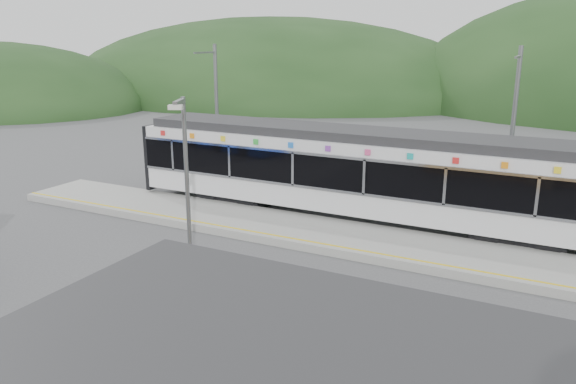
% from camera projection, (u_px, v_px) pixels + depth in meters
% --- Properties ---
extents(ground, '(120.00, 120.00, 0.00)m').
position_uv_depth(ground, '(250.00, 262.00, 18.83)').
color(ground, '#4C4C4F').
rests_on(ground, ground).
extents(hills, '(146.00, 149.00, 26.00)m').
position_uv_depth(hills, '(468.00, 243.00, 20.65)').
color(hills, '#1E3D19').
rests_on(hills, ground).
extents(platform, '(26.00, 3.20, 0.30)m').
position_uv_depth(platform, '(294.00, 229.00, 21.62)').
color(platform, '#9E9E99').
rests_on(platform, ground).
extents(yellow_line, '(26.00, 0.10, 0.01)m').
position_uv_depth(yellow_line, '(278.00, 236.00, 20.46)').
color(yellow_line, yellow).
rests_on(yellow_line, platform).
extents(train, '(20.44, 3.01, 3.74)m').
position_uv_depth(train, '(365.00, 172.00, 22.61)').
color(train, black).
rests_on(train, ground).
extents(catenary_mast_west, '(0.18, 1.80, 7.00)m').
position_uv_depth(catenary_mast_west, '(216.00, 112.00, 28.28)').
color(catenary_mast_west, slate).
rests_on(catenary_mast_west, ground).
extents(catenary_mast_east, '(0.18, 1.80, 7.00)m').
position_uv_depth(catenary_mast_east, '(512.00, 133.00, 22.14)').
color(catenary_mast_east, slate).
rests_on(catenary_mast_east, ground).
extents(lamp_post, '(0.51, 1.08, 5.78)m').
position_uv_depth(lamp_post, '(184.00, 183.00, 15.30)').
color(lamp_post, slate).
rests_on(lamp_post, ground).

